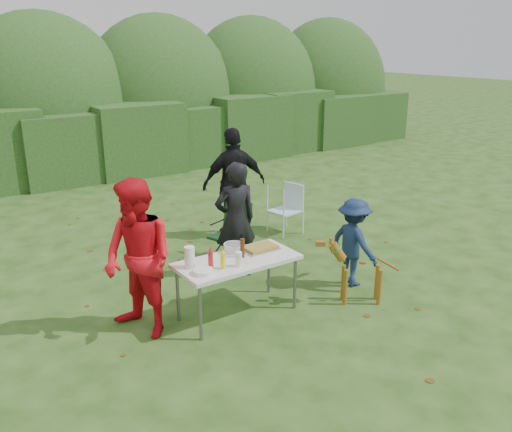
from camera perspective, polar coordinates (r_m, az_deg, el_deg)
ground at (r=6.98m, az=0.39°, el=-9.88°), size 80.00×80.00×0.00m
hedge_row at (r=13.73m, az=-19.28°, el=6.96°), size 22.00×1.40×1.70m
shrub_backdrop at (r=15.16m, az=-21.29°, el=10.60°), size 20.00×2.60×3.20m
folding_table at (r=6.60m, az=-1.98°, el=-5.01°), size 1.50×0.70×0.74m
person_cook at (r=7.64m, az=-2.18°, el=-0.47°), size 0.67×0.49×1.69m
person_red_jacket at (r=6.25m, az=-12.26°, el=-4.49°), size 0.94×1.07×1.84m
person_black_puffy at (r=9.21m, az=-2.31°, el=3.45°), size 1.18×0.68×1.89m
child at (r=7.56m, az=10.23°, el=-2.74°), size 0.48×0.81×1.24m
dog at (r=7.14m, az=11.09°, el=-5.83°), size 0.93×0.79×0.84m
camping_chair at (r=8.28m, az=-2.83°, el=-1.76°), size 0.74×0.74×0.93m
lawn_chair at (r=9.53m, az=3.10°, el=0.76°), size 0.60×0.60×0.87m
food_tray at (r=6.86m, az=0.47°, el=-3.52°), size 0.45×0.30×0.02m
focaccia_bread at (r=6.85m, az=0.47°, el=-3.30°), size 0.40×0.26×0.04m
mustard_bottle at (r=6.30m, az=-3.51°, el=-4.71°), size 0.06×0.06×0.20m
ketchup_bottle at (r=6.30m, az=-4.80°, el=-4.64°), size 0.06×0.06×0.22m
beer_bottle at (r=6.60m, az=-1.45°, el=-3.38°), size 0.06×0.06×0.24m
paper_towel_roll at (r=6.35m, az=-7.01°, el=-4.33°), size 0.12×0.12×0.26m
cup_stack at (r=6.35m, az=-1.84°, el=-4.58°), size 0.08×0.08×0.18m
pasta_bowl at (r=6.80m, az=-2.34°, el=-3.35°), size 0.26×0.26×0.10m
plate_stack at (r=6.22m, az=-5.57°, el=-5.83°), size 0.24×0.24×0.05m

